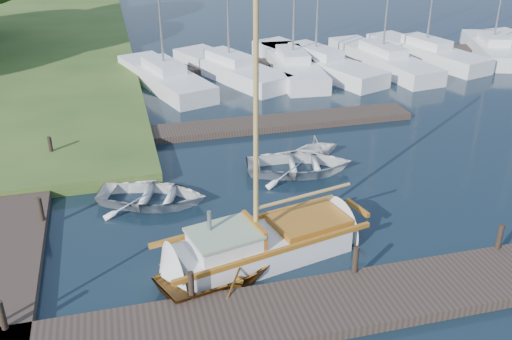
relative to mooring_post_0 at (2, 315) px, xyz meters
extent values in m
plane|color=black|center=(7.50, 5.00, -0.70)|extent=(160.00, 160.00, 0.00)
cube|color=#322620|center=(7.50, -1.00, -0.55)|extent=(18.00, 2.20, 0.30)
cube|color=#322620|center=(-0.50, 7.00, -0.55)|extent=(2.20, 18.00, 0.30)
cube|color=#322620|center=(9.50, 11.50, -0.55)|extent=(14.00, 1.60, 0.30)
cube|color=#322620|center=(17.50, 21.00, -0.55)|extent=(30.00, 1.60, 0.30)
cylinder|color=black|center=(0.00, 0.00, 0.00)|extent=(0.16, 0.16, 0.80)
cylinder|color=black|center=(4.50, 0.00, 0.00)|extent=(0.16, 0.16, 0.80)
cylinder|color=black|center=(9.00, 0.00, 0.00)|extent=(0.16, 0.16, 0.80)
cylinder|color=black|center=(13.50, 0.00, 0.00)|extent=(0.16, 0.16, 0.80)
cylinder|color=black|center=(0.50, 5.00, 0.00)|extent=(0.16, 0.16, 0.80)
cylinder|color=black|center=(0.50, 10.00, 0.00)|extent=(0.16, 0.16, 0.80)
cube|color=white|center=(6.84, 1.75, -0.47)|extent=(5.32, 3.06, 0.90)
cone|color=white|center=(9.81, 2.43, -0.47)|extent=(1.70, 2.20, 1.96)
cone|color=white|center=(3.96, 1.09, -0.47)|extent=(1.41, 2.13, 1.96)
cube|color=#8B4E0D|center=(6.63, 2.67, 0.04)|extent=(6.07, 1.50, 0.14)
cube|color=#8B4E0D|center=(7.05, 0.83, 0.04)|extent=(6.07, 1.50, 0.14)
cube|color=#8B4E0D|center=(10.15, 2.51, 0.04)|extent=(0.36, 1.10, 0.14)
cube|color=white|center=(5.67, 1.48, 0.20)|extent=(2.07, 1.77, 0.44)
cube|color=#91A986|center=(5.67, 1.48, 0.45)|extent=(2.19, 1.89, 0.08)
cube|color=#8B4E0D|center=(6.59, 1.69, 0.28)|extent=(0.43, 1.39, 0.60)
cylinder|color=slate|center=(5.31, 1.71, 0.78)|extent=(0.12, 0.12, 0.60)
cube|color=#8B4E0D|center=(8.40, 2.11, 0.08)|extent=(2.48, 1.95, 0.20)
cylinder|color=#A88943|center=(6.64, 1.71, 4.18)|extent=(0.14, 0.14, 8.40)
cylinder|color=#A88943|center=(8.20, 2.06, 0.98)|extent=(3.14, 0.81, 0.10)
imported|color=#8B4E0D|center=(5.78, 1.19, -0.26)|extent=(5.16, 4.52, 0.89)
imported|color=white|center=(4.00, 5.74, -0.31)|extent=(4.46, 3.85, 0.78)
imported|color=white|center=(9.66, 6.76, -0.29)|extent=(4.48, 3.58, 0.83)
imported|color=white|center=(10.83, 8.00, -0.21)|extent=(1.96, 1.72, 0.97)
cube|color=white|center=(5.89, 18.67, -0.25)|extent=(4.67, 8.66, 0.90)
cube|color=white|center=(5.89, 18.67, 0.45)|extent=(2.23, 3.22, 0.50)
cube|color=white|center=(9.66, 19.46, -0.25)|extent=(5.52, 8.87, 0.90)
cube|color=white|center=(9.66, 19.46, 0.45)|extent=(2.51, 3.36, 0.50)
cube|color=white|center=(13.35, 19.10, -0.25)|extent=(2.84, 8.59, 0.90)
cube|color=white|center=(13.35, 19.10, 0.45)|extent=(1.62, 3.06, 0.50)
cube|color=white|center=(14.90, 19.52, -0.25)|extent=(5.56, 10.19, 0.90)
cube|color=white|center=(14.90, 19.52, 0.45)|extent=(2.54, 3.79, 0.50)
cube|color=white|center=(18.99, 19.03, -0.25)|extent=(3.50, 9.43, 0.90)
cube|color=white|center=(18.99, 19.03, 0.45)|extent=(1.85, 3.39, 0.50)
cube|color=white|center=(22.36, 19.87, -0.25)|extent=(4.53, 9.01, 0.90)
cube|color=white|center=(22.36, 19.87, 0.45)|extent=(2.19, 3.33, 0.50)
cube|color=white|center=(26.91, 19.51, -0.25)|extent=(4.56, 7.86, 0.90)
cube|color=white|center=(26.91, 19.51, 0.45)|extent=(2.19, 2.96, 0.50)
camera|label=1|loc=(3.17, -11.69, 9.05)|focal=40.00mm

